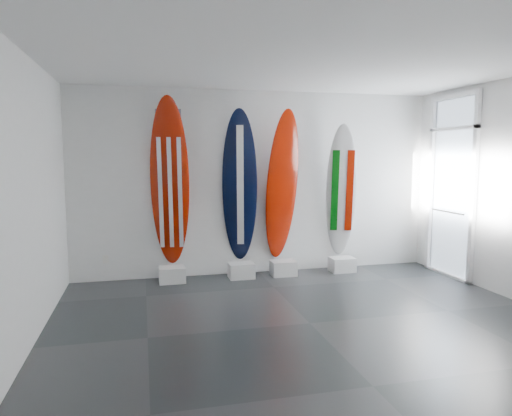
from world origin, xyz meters
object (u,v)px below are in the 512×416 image
object	(u,v)px
surfboard_usa	(170,183)
surfboard_navy	(240,187)
surfboard_italy	(341,191)
surfboard_swiss	(282,186)

from	to	relation	value
surfboard_usa	surfboard_navy	world-z (taller)	surfboard_usa
surfboard_usa	surfboard_italy	world-z (taller)	surfboard_usa
surfboard_usa	surfboard_swiss	distance (m)	1.80
surfboard_navy	surfboard_italy	bearing A→B (deg)	12.87
surfboard_usa	surfboard_italy	distance (m)	2.84
surfboard_navy	surfboard_swiss	bearing A→B (deg)	12.87
surfboard_navy	surfboard_italy	size ratio (longest dim) A/B	1.09
surfboard_swiss	surfboard_italy	bearing A→B (deg)	-11.16
surfboard_navy	surfboard_swiss	size ratio (longest dim) A/B	1.00
surfboard_usa	surfboard_navy	xyz separation A→B (m)	(1.09, 0.00, -0.08)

